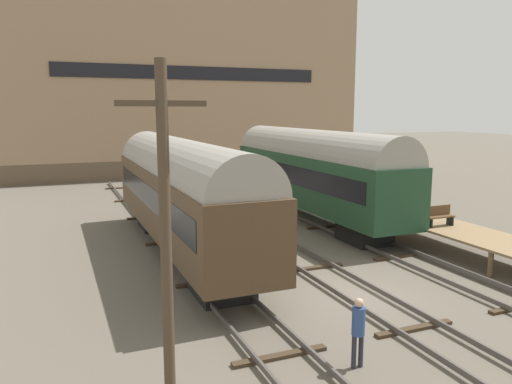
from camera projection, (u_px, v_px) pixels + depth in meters
name	position (u px, v px, depth m)	size (l,w,h in m)	color
ground_plane	(355.00, 295.00, 17.04)	(200.00, 200.00, 0.00)	#60594C
track_left	(239.00, 310.00, 15.43)	(2.60, 60.00, 0.26)	#4C4742
track_middle	(356.00, 291.00, 17.02)	(2.60, 60.00, 0.26)	#4C4742
track_right	(452.00, 275.00, 18.61)	(2.60, 60.00, 0.26)	#4C4742
train_car_brown	(181.00, 189.00, 21.44)	(2.89, 16.31, 5.05)	black
train_car_green	(313.00, 169.00, 28.04)	(2.94, 15.76, 5.18)	black
bench	(439.00, 215.00, 22.33)	(1.40, 0.40, 0.91)	brown
person_worker	(358.00, 326.00, 12.08)	(0.32, 0.32, 1.78)	#282833
utility_pole	(166.00, 232.00, 10.20)	(1.80, 0.24, 7.25)	#473828
warehouse_building	(177.00, 86.00, 51.47)	(34.76, 13.02, 17.38)	brown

